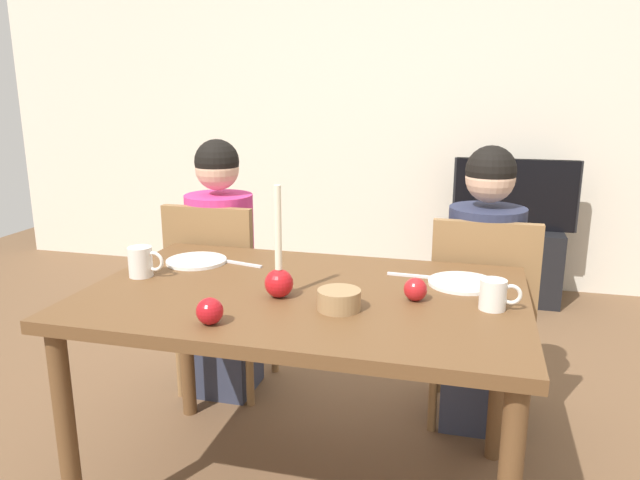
% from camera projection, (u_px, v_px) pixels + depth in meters
% --- Properties ---
extents(back_wall, '(6.40, 0.10, 2.60)m').
position_uv_depth(back_wall, '(406.00, 100.00, 4.23)').
color(back_wall, beige).
rests_on(back_wall, ground).
extents(dining_table, '(1.40, 0.90, 0.75)m').
position_uv_depth(dining_table, '(304.00, 315.00, 1.95)').
color(dining_table, brown).
rests_on(dining_table, ground).
extents(chair_left, '(0.40, 0.40, 0.90)m').
position_uv_depth(chair_left, '(219.00, 288.00, 2.70)').
color(chair_left, olive).
rests_on(chair_left, ground).
extents(chair_right, '(0.40, 0.40, 0.90)m').
position_uv_depth(chair_right, '(481.00, 311.00, 2.42)').
color(chair_right, olive).
rests_on(chair_right, ground).
extents(person_left_child, '(0.30, 0.30, 1.17)m').
position_uv_depth(person_left_child, '(222.00, 273.00, 2.72)').
color(person_left_child, '#33384C').
rests_on(person_left_child, ground).
extents(person_right_child, '(0.30, 0.30, 1.17)m').
position_uv_depth(person_right_child, '(482.00, 295.00, 2.44)').
color(person_right_child, '#33384C').
rests_on(person_right_child, ground).
extents(tv_stand, '(0.64, 0.40, 0.48)m').
position_uv_depth(tv_stand, '(509.00, 264.00, 4.02)').
color(tv_stand, black).
rests_on(tv_stand, ground).
extents(tv, '(0.79, 0.05, 0.46)m').
position_uv_depth(tv, '(515.00, 194.00, 3.91)').
color(tv, black).
rests_on(tv, tv_stand).
extents(candle_centerpiece, '(0.09, 0.09, 0.35)m').
position_uv_depth(candle_centerpiece, '(279.00, 275.00, 1.86)').
color(candle_centerpiece, red).
rests_on(candle_centerpiece, dining_table).
extents(plate_left, '(0.22, 0.22, 0.01)m').
position_uv_depth(plate_left, '(196.00, 261.00, 2.24)').
color(plate_left, white).
rests_on(plate_left, dining_table).
extents(plate_right, '(0.23, 0.23, 0.01)m').
position_uv_depth(plate_right, '(463.00, 283.00, 1.99)').
color(plate_right, white).
rests_on(plate_right, dining_table).
extents(mug_left, '(0.13, 0.08, 0.10)m').
position_uv_depth(mug_left, '(141.00, 262.00, 2.07)').
color(mug_left, silver).
rests_on(mug_left, dining_table).
extents(mug_right, '(0.12, 0.08, 0.09)m').
position_uv_depth(mug_right, '(494.00, 294.00, 1.76)').
color(mug_right, silver).
rests_on(mug_right, dining_table).
extents(fork_left, '(0.18, 0.06, 0.01)m').
position_uv_depth(fork_left, '(241.00, 263.00, 2.22)').
color(fork_left, silver).
rests_on(fork_left, dining_table).
extents(fork_right, '(0.18, 0.02, 0.01)m').
position_uv_depth(fork_right, '(413.00, 276.00, 2.07)').
color(fork_right, silver).
rests_on(fork_right, dining_table).
extents(bowl_walnuts, '(0.13, 0.13, 0.06)m').
position_uv_depth(bowl_walnuts, '(339.00, 300.00, 1.76)').
color(bowl_walnuts, '#99754C').
rests_on(bowl_walnuts, dining_table).
extents(apple_near_candle, '(0.07, 0.07, 0.07)m').
position_uv_depth(apple_near_candle, '(415.00, 289.00, 1.83)').
color(apple_near_candle, '#B31A1E').
rests_on(apple_near_candle, dining_table).
extents(apple_by_left_plate, '(0.08, 0.08, 0.08)m').
position_uv_depth(apple_by_left_plate, '(210.00, 311.00, 1.65)').
color(apple_by_left_plate, '#AE1219').
rests_on(apple_by_left_plate, dining_table).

